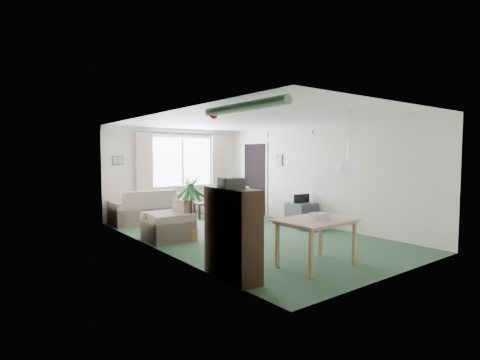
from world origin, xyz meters
TOP-DOWN VIEW (x-y plane):
  - ground at (0.00, 0.00)m, footprint 6.50×6.50m
  - window at (0.20, 3.23)m, footprint 1.80×0.03m
  - curtain_rod at (0.20, 3.15)m, footprint 2.60×0.03m
  - curtain_left at (-0.95, 3.13)m, footprint 0.45×0.08m
  - curtain_right at (1.35, 3.13)m, footprint 0.45×0.08m
  - radiator at (0.20, 3.19)m, footprint 1.20×0.10m
  - doorway at (1.99, 2.20)m, footprint 0.03×0.95m
  - pendant_lamp at (0.20, -2.30)m, footprint 0.36×0.36m
  - tinsel_garland at (-1.92, -2.30)m, footprint 1.60×1.60m
  - bauble_cluster_a at (1.30, 0.90)m, footprint 0.20×0.20m
  - bauble_cluster_b at (1.60, -0.30)m, footprint 0.20×0.20m
  - wall_picture_back at (-1.60, 3.23)m, footprint 0.28×0.03m
  - wall_picture_right at (1.98, 1.20)m, footprint 0.03×0.24m
  - sofa at (-1.10, 2.75)m, footprint 1.67×0.93m
  - armchair_corner at (0.96, 2.02)m, footprint 1.28×1.27m
  - armchair_left at (-1.50, 0.69)m, footprint 0.88×0.92m
  - coffee_table at (0.65, 2.44)m, footprint 1.02×0.70m
  - photo_frame at (0.75, 2.39)m, footprint 0.12×0.05m
  - bookshelf at (-1.84, -1.95)m, footprint 0.42×1.03m
  - hifi_box at (-1.82, -1.91)m, footprint 0.36×0.41m
  - houseplant at (-1.17, 0.34)m, footprint 0.57×0.57m
  - dining_table at (-0.49, -2.27)m, footprint 1.15×0.79m
  - gift_box at (-0.52, -2.36)m, footprint 0.30×0.26m
  - tv_cube at (1.70, 0.12)m, footprint 0.60×0.65m
  - pet_bed at (1.51, -0.34)m, footprint 0.72×0.72m

SIDE VIEW (x-z plane):
  - ground at x=0.00m, z-range 0.00..0.00m
  - pet_bed at x=1.51m, z-range 0.00..0.12m
  - coffee_table at x=0.65m, z-range 0.00..0.42m
  - tv_cube at x=1.70m, z-range 0.00..0.55m
  - dining_table at x=-0.49m, z-range 0.00..0.70m
  - armchair_left at x=-1.50m, z-range 0.00..0.79m
  - radiator at x=0.20m, z-range 0.12..0.68m
  - sofa at x=-1.10m, z-range 0.00..0.82m
  - armchair_corner at x=0.96m, z-range 0.00..0.85m
  - photo_frame at x=0.75m, z-range 0.42..0.58m
  - bookshelf at x=-1.84m, z-range 0.00..1.23m
  - houseplant at x=-1.17m, z-range 0.00..1.31m
  - gift_box at x=-0.52m, z-range 0.70..0.82m
  - doorway at x=1.99m, z-range 0.00..2.00m
  - curtain_left at x=-0.95m, z-range 0.27..2.27m
  - curtain_right at x=1.35m, z-range 0.27..2.27m
  - hifi_box at x=-1.82m, z-range 1.23..1.37m
  - pendant_lamp at x=0.20m, z-range 1.30..1.66m
  - window at x=0.20m, z-range 0.85..2.15m
  - wall_picture_back at x=-1.60m, z-range 1.44..1.66m
  - wall_picture_right at x=1.98m, z-range 1.40..1.70m
  - bauble_cluster_a at x=1.30m, z-range 2.12..2.32m
  - bauble_cluster_b at x=1.60m, z-range 2.12..2.32m
  - curtain_rod at x=0.20m, z-range 2.25..2.29m
  - tinsel_garland at x=-1.92m, z-range 2.22..2.34m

